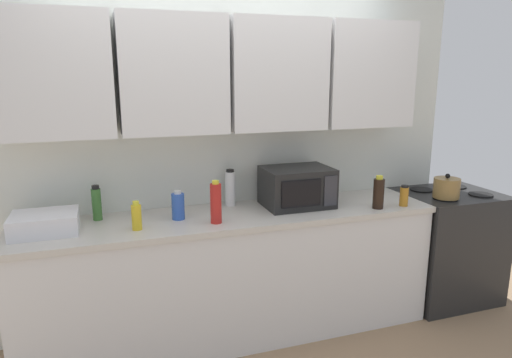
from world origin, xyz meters
The scene contains 13 objects.
wall_back_with_cabinets centered at (0.00, -0.07, 1.58)m, with size 3.73×0.38×2.60m.
counter_run centered at (0.00, -0.30, 0.45)m, with size 2.86×0.63×0.90m.
stove_range centered at (1.81, -0.32, 0.45)m, with size 0.76×0.64×0.91m.
kettle centered at (1.64, -0.46, 0.99)m, with size 0.19×0.19×0.19m.
microwave centered at (0.49, -0.26, 1.04)m, with size 0.48×0.37×0.28m.
dish_rack centered at (-1.17, -0.30, 0.96)m, with size 0.38×0.30×0.12m, color silver.
bottle_white_jar centered at (0.04, -0.10, 1.03)m, with size 0.07×0.07×0.27m.
bottle_green_oil centered at (-0.87, -0.14, 1.01)m, with size 0.06×0.06×0.23m.
bottle_amber_vinegar centered at (1.22, -0.51, 0.97)m, with size 0.06×0.06×0.15m.
bottle_soy_dark centered at (1.01, -0.50, 1.01)m, with size 0.08×0.08×0.24m.
bottle_yellow_mustard centered at (-0.65, -0.42, 0.98)m, with size 0.06×0.06×0.18m.
bottle_blue_cleaner centered at (-0.37, -0.29, 0.99)m, with size 0.08×0.08×0.19m.
bottle_red_sauce centered at (-0.16, -0.45, 1.03)m, with size 0.07×0.07×0.28m.
Camera 1 is at (-0.81, -3.16, 1.83)m, focal length 31.91 mm.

